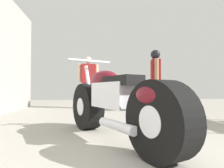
{
  "coord_description": "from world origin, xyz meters",
  "views": [
    {
      "loc": [
        -0.91,
        -0.44,
        0.58
      ],
      "look_at": [
        -0.52,
        3.0,
        0.68
      ],
      "focal_mm": 30.87,
      "sensor_mm": 36.0,
      "label": 1
    }
  ],
  "objects": [
    {
      "name": "mechanic_in_blue",
      "position": [
        -0.98,
        5.52,
        0.9
      ],
      "size": [
        0.64,
        0.27,
        1.59
      ],
      "color": "#384766",
      "rests_on": "ground_plane"
    },
    {
      "name": "ground_plane",
      "position": [
        0.0,
        3.03,
        0.0
      ],
      "size": [
        14.56,
        14.56,
        0.0
      ],
      "primitive_type": "plane",
      "color": "#9E998E"
    },
    {
      "name": "motorcycle_maroon_cruiser",
      "position": [
        -0.63,
        1.7,
        0.42
      ],
      "size": [
        1.1,
        2.07,
        1.01
      ],
      "color": "black",
      "rests_on": "ground_plane"
    },
    {
      "name": "mechanic_with_helmet",
      "position": [
        0.83,
        4.55,
        0.98
      ],
      "size": [
        0.32,
        0.65,
        1.64
      ],
      "color": "#4C4C4C",
      "rests_on": "ground_plane"
    }
  ]
}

